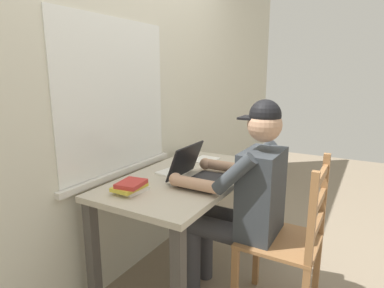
% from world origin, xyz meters
% --- Properties ---
extents(ground_plane, '(8.00, 8.00, 0.00)m').
position_xyz_m(ground_plane, '(0.00, 0.00, 0.00)').
color(ground_plane, gray).
extents(back_wall, '(6.00, 0.08, 2.60)m').
position_xyz_m(back_wall, '(-0.00, 0.42, 1.30)').
color(back_wall, beige).
rests_on(back_wall, ground).
extents(desk, '(1.24, 0.68, 0.74)m').
position_xyz_m(desk, '(0.00, 0.00, 0.63)').
color(desk, '#BCB29E').
rests_on(desk, ground).
extents(seated_person, '(0.50, 0.60, 1.26)m').
position_xyz_m(seated_person, '(-0.04, -0.42, 0.70)').
color(seated_person, '#33383D').
rests_on(seated_person, ground).
extents(wooden_chair, '(0.42, 0.42, 0.96)m').
position_xyz_m(wooden_chair, '(-0.04, -0.70, 0.48)').
color(wooden_chair, olive).
rests_on(wooden_chair, ground).
extents(laptop, '(0.33, 0.31, 0.22)m').
position_xyz_m(laptop, '(-0.05, -0.12, 0.79)').
color(laptop, black).
rests_on(laptop, desk).
extents(computer_mouse, '(0.06, 0.10, 0.03)m').
position_xyz_m(computer_mouse, '(0.23, -0.21, 0.76)').
color(computer_mouse, black).
rests_on(computer_mouse, desk).
extents(coffee_mug_white, '(0.11, 0.07, 0.09)m').
position_xyz_m(coffee_mug_white, '(0.39, 0.18, 0.79)').
color(coffee_mug_white, white).
rests_on(coffee_mug_white, desk).
extents(coffee_mug_dark, '(0.12, 0.09, 0.09)m').
position_xyz_m(coffee_mug_dark, '(0.07, 0.09, 0.79)').
color(coffee_mug_dark, black).
rests_on(coffee_mug_dark, desk).
extents(book_stack_main, '(0.19, 0.15, 0.07)m').
position_xyz_m(book_stack_main, '(-0.42, 0.12, 0.77)').
color(book_stack_main, white).
rests_on(book_stack_main, desk).
extents(paper_pile_near_laptop, '(0.22, 0.18, 0.01)m').
position_xyz_m(paper_pile_near_laptop, '(-0.00, 0.11, 0.75)').
color(paper_pile_near_laptop, white).
rests_on(paper_pile_near_laptop, desk).
extents(paper_pile_back_corner, '(0.21, 0.17, 0.01)m').
position_xyz_m(paper_pile_back_corner, '(0.39, 0.07, 0.74)').
color(paper_pile_back_corner, white).
rests_on(paper_pile_back_corner, desk).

